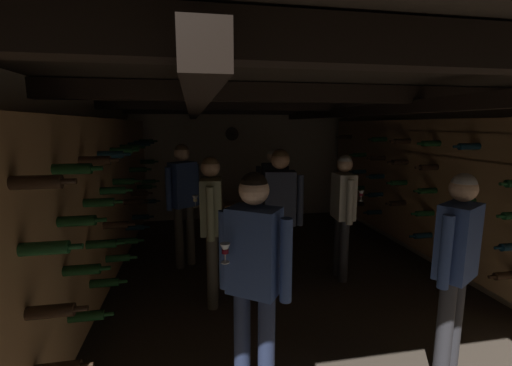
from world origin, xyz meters
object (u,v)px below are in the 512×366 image
(person_guest_mid_right, at_px, (343,206))
(person_guest_near_right, at_px, (456,257))
(display_bottle, at_px, (244,195))
(person_guest_mid_left, at_px, (211,217))
(person_guest_near_left, at_px, (254,268))
(person_guest_far_left, at_px, (183,193))
(person_host_center, at_px, (280,208))
(wine_crate_stack, at_px, (239,219))
(person_guest_rear_center, at_px, (272,188))

(person_guest_mid_right, bearing_deg, person_guest_near_right, -86.42)
(display_bottle, xyz_separation_m, person_guest_mid_left, (-0.72, -2.37, 0.26))
(person_guest_mid_right, bearing_deg, person_guest_near_left, -129.49)
(person_guest_far_left, bearing_deg, person_host_center, -44.27)
(wine_crate_stack, xyz_separation_m, person_guest_near_left, (-0.39, -3.74, 0.72))
(person_guest_near_right, distance_m, person_guest_rear_center, 3.27)
(person_host_center, bearing_deg, person_guest_far_left, 135.73)
(person_guest_mid_left, bearing_deg, person_guest_mid_right, 11.86)
(display_bottle, relative_size, person_guest_near_right, 0.21)
(person_guest_rear_center, bearing_deg, display_bottle, 121.25)
(person_guest_mid_right, relative_size, person_guest_near_left, 0.96)
(display_bottle, distance_m, person_guest_near_left, 3.85)
(display_bottle, distance_m, person_host_center, 2.34)
(wine_crate_stack, height_order, person_guest_far_left, person_guest_far_left)
(person_guest_far_left, xyz_separation_m, person_guest_mid_right, (2.00, -0.77, -0.08))
(wine_crate_stack, height_order, person_guest_rear_center, person_guest_rear_center)
(display_bottle, distance_m, person_guest_rear_center, 0.75)
(display_bottle, distance_m, person_guest_mid_right, 2.25)
(wine_crate_stack, xyz_separation_m, display_bottle, (0.12, 0.06, 0.44))
(person_guest_near_left, bearing_deg, person_host_center, 69.26)
(person_host_center, bearing_deg, person_guest_rear_center, 79.44)
(person_host_center, distance_m, person_guest_mid_left, 0.77)
(display_bottle, height_order, person_guest_near_right, person_guest_near_right)
(wine_crate_stack, bearing_deg, person_guest_mid_left, -104.52)
(person_guest_mid_left, distance_m, person_guest_mid_right, 1.71)
(person_guest_far_left, xyz_separation_m, person_guest_near_left, (0.53, -2.55, -0.03))
(person_guest_near_right, xyz_separation_m, person_guest_mid_left, (-1.79, 1.43, 0.02))
(display_bottle, height_order, person_host_center, person_host_center)
(person_guest_far_left, bearing_deg, person_guest_mid_left, -74.01)
(person_guest_rear_center, bearing_deg, person_guest_mid_right, -67.46)
(person_host_center, height_order, person_guest_near_right, person_host_center)
(display_bottle, relative_size, person_guest_rear_center, 0.22)
(person_guest_mid_left, xyz_separation_m, person_guest_rear_center, (1.09, 1.76, -0.05))
(person_guest_rear_center, bearing_deg, person_guest_near_left, -105.42)
(wine_crate_stack, distance_m, person_guest_mid_right, 2.33)
(person_guest_rear_center, bearing_deg, person_guest_mid_left, -121.67)
(person_host_center, bearing_deg, display_bottle, 91.29)
(person_guest_far_left, height_order, person_guest_near_right, person_guest_far_left)
(person_guest_near_right, height_order, person_guest_mid_left, person_guest_mid_left)
(person_guest_far_left, bearing_deg, display_bottle, 50.38)
(wine_crate_stack, distance_m, display_bottle, 0.46)
(person_guest_mid_right, bearing_deg, person_guest_rear_center, 112.54)
(wine_crate_stack, relative_size, display_bottle, 1.71)
(person_host_center, xyz_separation_m, person_guest_near_right, (1.02, -1.49, -0.06))
(person_host_center, relative_size, person_guest_near_right, 1.05)
(person_host_center, height_order, person_guest_rear_center, person_host_center)
(person_guest_near_left, bearing_deg, person_guest_rear_center, 74.58)
(person_guest_far_left, distance_m, person_guest_rear_center, 1.55)
(person_host_center, bearing_deg, person_guest_mid_left, -175.79)
(person_guest_mid_right, bearing_deg, display_bottle, 115.31)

